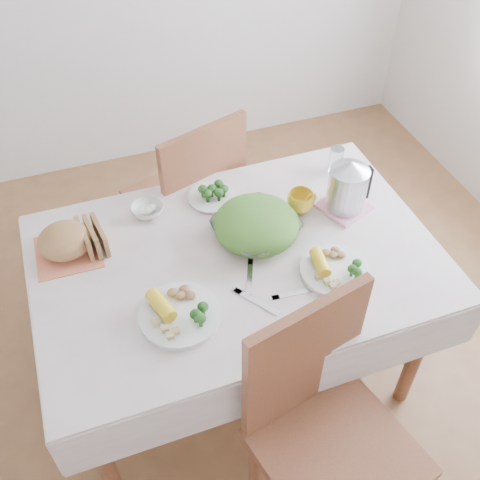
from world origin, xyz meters
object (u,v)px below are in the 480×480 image
object	(u,v)px
chair_near	(336,458)
dinner_plate_left	(180,315)
chair_far	(184,202)
electric_kettle	(348,185)
yellow_mug	(301,201)
salad_bowl	(256,230)
dining_table	(237,318)
dinner_plate_right	(335,271)

from	to	relation	value
chair_near	dinner_plate_left	size ratio (longest dim) A/B	3.72
chair_far	dinner_plate_left	bearing A→B (deg)	56.60
chair_far	dinner_plate_left	world-z (taller)	chair_far
chair_near	electric_kettle	world-z (taller)	electric_kettle
yellow_mug	electric_kettle	world-z (taller)	electric_kettle
salad_bowl	chair_near	bearing A→B (deg)	-90.90
dining_table	yellow_mug	xyz separation A→B (m)	(0.33, 0.16, 0.43)
electric_kettle	salad_bowl	bearing A→B (deg)	-164.65
dinner_plate_right	chair_far	bearing A→B (deg)	110.68
dinner_plate_left	yellow_mug	xyz separation A→B (m)	(0.60, 0.36, 0.03)
dinner_plate_right	salad_bowl	bearing A→B (deg)	126.52
dinner_plate_left	electric_kettle	xyz separation A→B (m)	(0.78, 0.31, 0.11)
dinner_plate_left	yellow_mug	size ratio (longest dim) A/B	2.60
dining_table	salad_bowl	xyz separation A→B (m)	(0.10, 0.07, 0.42)
dinner_plate_right	electric_kettle	bearing A→B (deg)	57.37
chair_near	yellow_mug	xyz separation A→B (m)	(0.24, 0.87, 0.34)
dining_table	dinner_plate_right	world-z (taller)	dinner_plate_right
salad_bowl	chair_far	bearing A→B (deg)	102.39
chair_near	chair_far	size ratio (longest dim) A/B	1.04
chair_near	dinner_plate_left	distance (m)	0.70
yellow_mug	dining_table	bearing A→B (deg)	-154.34
dining_table	salad_bowl	size ratio (longest dim) A/B	4.52
chair_near	salad_bowl	distance (m)	0.85
chair_near	dinner_plate_left	bearing A→B (deg)	112.67
chair_near	electric_kettle	distance (m)	1.00
dining_table	dinner_plate_left	size ratio (longest dim) A/B	5.00
yellow_mug	electric_kettle	distance (m)	0.20
chair_near	electric_kettle	xyz separation A→B (m)	(0.41, 0.82, 0.42)
chair_far	dining_table	bearing A→B (deg)	74.48
dinner_plate_left	dinner_plate_right	xyz separation A→B (m)	(0.58, 0.00, 0.00)
chair_far	chair_near	bearing A→B (deg)	76.86
dinner_plate_right	yellow_mug	bearing A→B (deg)	86.37
salad_bowl	dining_table	bearing A→B (deg)	-145.91
chair_near	chair_far	distance (m)	1.41
dining_table	yellow_mug	size ratio (longest dim) A/B	12.99
salad_bowl	dinner_plate_left	xyz separation A→B (m)	(-0.38, -0.27, -0.03)
yellow_mug	electric_kettle	size ratio (longest dim) A/B	0.49
chair_near	dinner_plate_left	xyz separation A→B (m)	(-0.37, 0.51, 0.31)
dining_table	chair_near	world-z (taller)	chair_near
chair_far	yellow_mug	xyz separation A→B (m)	(0.36, -0.54, 0.34)
chair_far	dinner_plate_right	size ratio (longest dim) A/B	3.94
chair_far	electric_kettle	distance (m)	0.90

